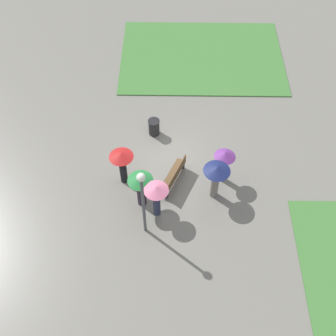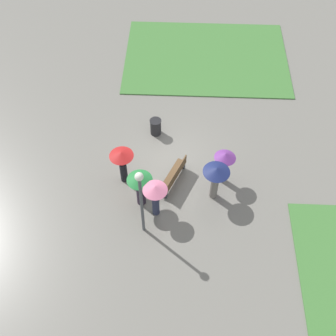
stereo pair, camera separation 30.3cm
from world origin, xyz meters
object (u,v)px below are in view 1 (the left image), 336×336
Objects in this scene: crowd_person_navy at (216,175)px; crowd_person_purple at (224,159)px; park_bench at (174,175)px; crowd_person_green at (141,185)px; crowd_person_pink at (156,194)px; crowd_person_red at (122,161)px; trash_bin at (154,127)px; lamp_post at (143,196)px.

crowd_person_purple is at bearing 84.25° from crowd_person_navy.
crowd_person_green reaches higher than park_bench.
park_bench is 1.96m from crowd_person_green.
crowd_person_pink is 1.02× the size of crowd_person_green.
crowd_person_pink is 1.01× the size of crowd_person_red.
crowd_person_green is (4.04, -0.38, 0.90)m from trash_bin.
lamp_post is (2.46, -1.16, 2.03)m from park_bench.
crowd_person_red reaches higher than crowd_person_green.
lamp_post reaches higher than park_bench.
crowd_person_navy is at bearing 121.94° from lamp_post.
crowd_person_navy is at bearing -151.12° from crowd_person_pink.
crowd_person_purple reaches higher than park_bench.
trash_bin is at bearing 79.41° from crowd_person_purple.
crowd_person_red is 1.44m from crowd_person_green.
park_bench is at bearing -153.28° from crowd_person_red.
crowd_person_red is (-2.50, -1.06, -1.12)m from lamp_post.
crowd_person_green is (-1.34, -0.20, -1.18)m from lamp_post.
crowd_person_purple is 0.98× the size of crowd_person_green.
trash_bin is at bearing -138.14° from crowd_person_green.
lamp_post is 1.43m from crowd_person_pink.
trash_bin is 0.44× the size of crowd_person_navy.
crowd_person_purple is (2.71, 3.11, 0.97)m from trash_bin.
crowd_person_navy is 1.06× the size of crowd_person_purple.
crowd_person_red is (-1.67, -1.51, -0.05)m from crowd_person_pink.
crowd_person_red is at bearing -171.32° from crowd_person_navy.
trash_bin is 3.27m from crowd_person_red.
lamp_post is at bearing 159.58° from crowd_person_purple.
crowd_person_navy is 2.62m from crowd_person_pink.
crowd_person_green is (0.46, -3.09, -0.13)m from crowd_person_navy.
lamp_post is 5.77m from trash_bin.
crowd_person_purple is (-1.84, 2.83, -0.04)m from crowd_person_pink.
crowd_person_navy is (-1.80, 2.89, -1.05)m from lamp_post.
trash_bin is 4.66m from crowd_person_pink.
lamp_post is 2.94m from crowd_person_red.
crowd_person_pink is 3.38m from crowd_person_purple.
crowd_person_green is (1.16, 0.85, -0.06)m from crowd_person_red.
park_bench is at bearing 176.58° from crowd_person_green.
crowd_person_red is (2.88, -1.23, 0.95)m from trash_bin.
crowd_person_red is (-0.04, -2.22, 0.91)m from park_bench.
lamp_post is at bearing -0.95° from park_bench.
lamp_post is at bearing 140.77° from crowd_person_red.
crowd_person_navy is (3.58, 2.71, 1.03)m from trash_bin.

